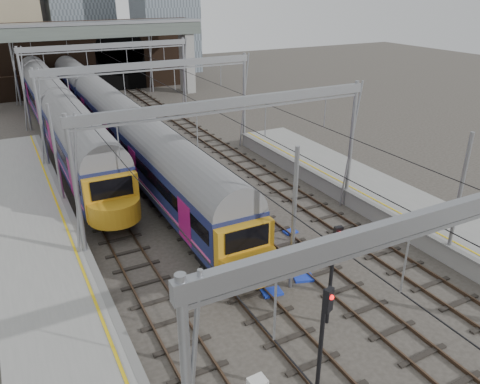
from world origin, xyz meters
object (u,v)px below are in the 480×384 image
train_second (38,83)px  signal_near_centre (333,264)px  signal_near_left (323,330)px  train_main (91,97)px

train_second → signal_near_centre: (5.95, -47.63, 0.30)m
signal_near_left → signal_near_centre: size_ratio=0.98×
train_second → signal_near_left: train_second is taller
train_second → signal_near_centre: 48.01m
train_main → signal_near_left: train_main is taller
train_main → signal_near_centre: 37.62m
train_main → signal_near_left: 40.53m
train_second → signal_near_left: size_ratio=15.58×
signal_near_left → signal_near_centre: (2.71, 2.96, 0.04)m
signal_near_left → signal_near_centre: signal_near_centre is taller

